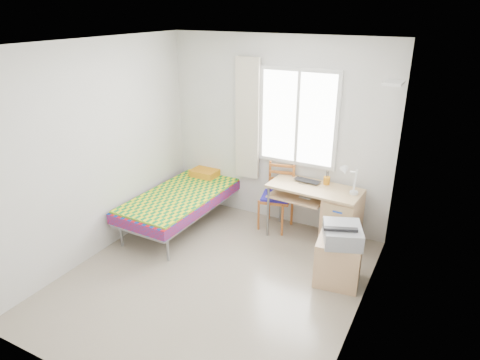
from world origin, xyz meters
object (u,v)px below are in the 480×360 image
object	(u,v)px
chair	(278,193)
bed	(186,196)
cabinet	(338,261)
desk	(337,216)
printer	(342,234)

from	to	relation	value
chair	bed	bearing A→B (deg)	-170.91
chair	cabinet	distance (m)	1.48
desk	printer	xyz separation A→B (m)	(0.28, -0.84, 0.23)
bed	desk	world-z (taller)	bed
desk	chair	distance (m)	0.88
bed	desk	distance (m)	2.11
chair	printer	size ratio (longest dim) A/B	1.61
bed	printer	size ratio (longest dim) A/B	3.52
chair	printer	world-z (taller)	chair
bed	chair	distance (m)	1.31
desk	printer	distance (m)	0.91
desk	cabinet	distance (m)	0.87
cabinet	printer	distance (m)	0.37
cabinet	printer	xyz separation A→B (m)	(0.02, -0.02, 0.37)
bed	printer	bearing A→B (deg)	-8.57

